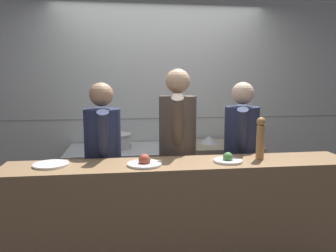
# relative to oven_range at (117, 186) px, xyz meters

# --- Properties ---
(wall_back_tiled) EXTENTS (8.00, 0.06, 2.60)m
(wall_back_tiled) POSITION_rel_oven_range_xyz_m (0.53, 0.40, 0.87)
(wall_back_tiled) COLOR silver
(wall_back_tiled) RESTS_ON ground_plane
(oven_range) EXTENTS (1.06, 0.71, 0.87)m
(oven_range) POSITION_rel_oven_range_xyz_m (0.00, 0.00, 0.00)
(oven_range) COLOR #38383D
(oven_range) RESTS_ON ground_plane
(prep_counter) EXTENTS (1.07, 0.65, 0.89)m
(prep_counter) POSITION_rel_oven_range_xyz_m (1.08, -0.00, 0.01)
(prep_counter) COLOR gray
(prep_counter) RESTS_ON ground_plane
(pass_counter) EXTENTS (2.79, 0.45, 0.97)m
(pass_counter) POSITION_rel_oven_range_xyz_m (0.55, -1.08, 0.05)
(pass_counter) COLOR #93704C
(pass_counter) RESTS_ON ground_plane
(stock_pot) EXTENTS (0.35, 0.35, 0.16)m
(stock_pot) POSITION_rel_oven_range_xyz_m (-0.00, 0.01, 0.52)
(stock_pot) COLOR beige
(stock_pot) RESTS_ON oven_range
(mixing_bowl_steel) EXTENTS (0.22, 0.22, 0.08)m
(mixing_bowl_steel) POSITION_rel_oven_range_xyz_m (1.06, 0.05, 0.50)
(mixing_bowl_steel) COLOR #B7BABF
(mixing_bowl_steel) RESTS_ON prep_counter
(plated_dish_main) EXTENTS (0.27, 0.27, 0.02)m
(plated_dish_main) POSITION_rel_oven_range_xyz_m (-0.47, -1.04, 0.54)
(plated_dish_main) COLOR white
(plated_dish_main) RESTS_ON pass_counter
(plated_dish_appetiser) EXTENTS (0.27, 0.27, 0.09)m
(plated_dish_appetiser) POSITION_rel_oven_range_xyz_m (0.24, -1.12, 0.55)
(plated_dish_appetiser) COLOR white
(plated_dish_appetiser) RESTS_ON pass_counter
(plated_dish_dessert) EXTENTS (0.23, 0.23, 0.08)m
(plated_dish_dessert) POSITION_rel_oven_range_xyz_m (0.91, -1.11, 0.55)
(plated_dish_dessert) COLOR white
(plated_dish_dessert) RESTS_ON pass_counter
(pepper_mill) EXTENTS (0.07, 0.07, 0.35)m
(pepper_mill) POSITION_rel_oven_range_xyz_m (1.20, -1.06, 0.72)
(pepper_mill) COLOR #AD7A47
(pepper_mill) RESTS_ON pass_counter
(chef_head_cook) EXTENTS (0.35, 0.70, 1.60)m
(chef_head_cook) POSITION_rel_oven_range_xyz_m (-0.10, -0.65, 0.45)
(chef_head_cook) COLOR black
(chef_head_cook) RESTS_ON ground_plane
(chef_sous) EXTENTS (0.40, 0.75, 1.72)m
(chef_sous) POSITION_rel_oven_range_xyz_m (0.59, -0.58, 0.52)
(chef_sous) COLOR black
(chef_sous) RESTS_ON ground_plane
(chef_line) EXTENTS (0.42, 0.69, 1.60)m
(chef_line) POSITION_rel_oven_range_xyz_m (1.20, -0.61, 0.46)
(chef_line) COLOR black
(chef_line) RESTS_ON ground_plane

